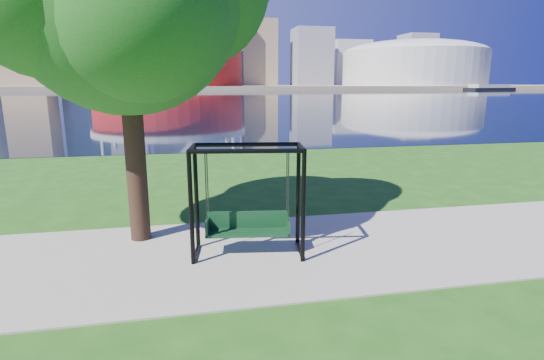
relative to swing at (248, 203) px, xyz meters
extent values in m
plane|color=#1E5114|center=(0.60, 0.51, -1.01)|extent=(900.00, 900.00, 0.00)
cube|color=#9E937F|center=(0.60, 0.01, -1.00)|extent=(120.00, 4.00, 0.03)
cube|color=black|center=(0.60, 102.51, -1.00)|extent=(900.00, 180.00, 0.02)
cube|color=#937F60|center=(0.60, 306.51, -0.01)|extent=(900.00, 228.00, 2.00)
cylinder|color=maroon|center=(-9.40, 235.51, 11.99)|extent=(80.00, 80.00, 22.00)
cylinder|color=silver|center=(-9.40, 235.51, 21.49)|extent=(83.00, 83.00, 3.00)
cylinder|color=silver|center=(23.51, 254.51, 16.99)|extent=(2.00, 2.00, 32.00)
cylinder|color=silver|center=(-42.31, 254.51, 16.99)|extent=(2.00, 2.00, 32.00)
cylinder|color=silver|center=(-42.31, 216.51, 16.99)|extent=(2.00, 2.00, 32.00)
cylinder|color=silver|center=(23.51, 216.51, 16.99)|extent=(2.00, 2.00, 32.00)
cylinder|color=beige|center=(135.60, 235.51, 10.99)|extent=(84.00, 84.00, 20.00)
ellipsoid|color=beige|center=(135.60, 235.51, 19.99)|extent=(84.00, 84.00, 15.12)
cube|color=#998466|center=(-99.40, 300.51, 44.99)|extent=(26.00, 26.00, 88.00)
cube|color=slate|center=(-69.40, 325.51, 48.49)|extent=(30.00, 24.00, 95.00)
cube|color=gray|center=(-39.40, 305.51, 36.99)|extent=(24.00, 24.00, 72.00)
cube|color=silver|center=(-9.40, 335.51, 40.99)|extent=(32.00, 28.00, 80.00)
cube|color=slate|center=(25.60, 310.51, 29.99)|extent=(22.00, 22.00, 58.00)
cube|color=#998466|center=(55.60, 325.51, 24.99)|extent=(26.00, 26.00, 48.00)
cube|color=gray|center=(95.60, 315.51, 21.99)|extent=(28.00, 24.00, 42.00)
cube|color=silver|center=(135.60, 340.51, 18.99)|extent=(30.00, 26.00, 36.00)
cube|color=gray|center=(185.60, 320.51, 20.99)|extent=(24.00, 24.00, 40.00)
cube|color=#998466|center=(225.60, 335.51, 16.99)|extent=(26.00, 26.00, 32.00)
cylinder|color=black|center=(-1.03, -0.28, 0.01)|extent=(0.09, 0.09, 2.06)
cylinder|color=black|center=(0.91, -0.56, 0.01)|extent=(0.09, 0.09, 2.06)
cylinder|color=black|center=(-0.92, 0.51, 0.01)|extent=(0.09, 0.09, 2.06)
cylinder|color=black|center=(1.03, 0.23, 0.01)|extent=(0.09, 0.09, 2.06)
cylinder|color=black|center=(-0.06, -0.42, 1.04)|extent=(1.96, 0.36, 0.08)
cylinder|color=black|center=(0.05, 0.37, 1.04)|extent=(1.96, 0.36, 0.08)
cylinder|color=black|center=(-0.98, 0.12, 1.04)|extent=(0.19, 0.81, 0.08)
cylinder|color=black|center=(-0.98, 0.12, -0.94)|extent=(0.18, 0.81, 0.06)
cylinder|color=black|center=(0.97, -0.17, 1.04)|extent=(0.19, 0.81, 0.08)
cylinder|color=black|center=(0.97, -0.17, -0.94)|extent=(0.18, 0.81, 0.06)
cube|color=black|center=(0.00, -0.02, -0.57)|extent=(1.61, 0.62, 0.05)
cube|color=black|center=(0.02, 0.15, -0.37)|extent=(1.55, 0.27, 0.34)
cube|color=black|center=(-0.75, 0.08, -0.44)|extent=(0.10, 0.40, 0.30)
cube|color=black|center=(0.74, -0.13, -0.44)|extent=(0.10, 0.40, 0.30)
cylinder|color=#2D2D32|center=(-0.76, -0.08, 0.35)|extent=(0.02, 0.02, 1.30)
cylinder|color=#2D2D32|center=(0.70, -0.29, 0.35)|extent=(0.02, 0.02, 1.30)
cylinder|color=#2D2D32|center=(-0.71, 0.24, 0.35)|extent=(0.02, 0.02, 1.30)
cylinder|color=#2D2D32|center=(0.75, 0.03, 0.35)|extent=(0.02, 0.02, 1.30)
cylinder|color=black|center=(-2.07, 1.23, 1.00)|extent=(0.40, 0.40, 4.03)
sphere|color=#1B4E17|center=(-1.71, 0.23, 3.29)|extent=(2.93, 2.93, 2.93)
cube|color=black|center=(151.07, 185.95, -0.41)|extent=(29.96, 13.99, 1.16)
cube|color=beige|center=(151.07, 185.95, 1.03)|extent=(23.99, 11.28, 1.74)
camera|label=1|loc=(-1.06, -7.49, 2.16)|focal=28.00mm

